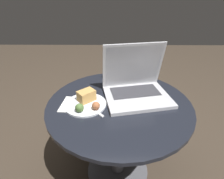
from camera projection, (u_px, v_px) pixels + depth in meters
name	position (u px, v px, depth m)	size (l,w,h in m)	color
ground_plane	(118.00, 170.00, 1.14)	(6.00, 6.00, 0.00)	#382D23
table	(119.00, 124.00, 0.95)	(0.72, 0.72, 0.53)	#515156
napkin	(81.00, 105.00, 0.85)	(0.20, 0.15, 0.00)	white
laptop	(136.00, 86.00, 0.91)	(0.37, 0.32, 0.27)	#B2B2B7
beer_glass	(116.00, 69.00, 1.02)	(0.06, 0.06, 0.18)	gold
snack_plate	(86.00, 102.00, 0.85)	(0.20, 0.20, 0.06)	silver
fork	(91.00, 108.00, 0.83)	(0.12, 0.13, 0.00)	silver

